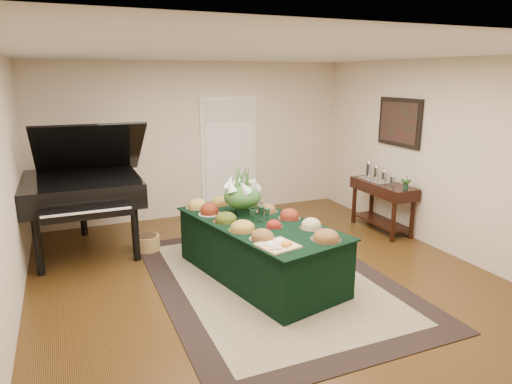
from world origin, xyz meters
name	(u,v)px	position (x,y,z in m)	size (l,w,h in m)	color
ground	(265,279)	(0.00, 0.00, 0.00)	(6.00, 6.00, 0.00)	black
area_rug	(272,280)	(0.06, -0.06, 0.01)	(2.74, 3.83, 0.01)	black
kitchen_doorway	(229,157)	(0.60, 2.97, 1.02)	(1.05, 0.07, 2.10)	white
buffet_table	(259,250)	(-0.05, 0.08, 0.37)	(1.57, 2.47, 0.73)	black
food_platters	(252,215)	(-0.08, 0.24, 0.78)	(1.28, 2.27, 0.12)	silver
cutting_board	(277,243)	(-0.20, -0.74, 0.76)	(0.44, 0.44, 0.10)	tan
green_goblets	(258,215)	(-0.06, 0.08, 0.82)	(0.24, 0.18, 0.18)	#14321F
floral_centerpiece	(242,192)	(-0.11, 0.48, 1.02)	(0.50, 0.50, 0.50)	#14321F
grand_piano	(83,187)	(-1.97, 1.87, 0.95)	(1.65, 1.86, 1.86)	black
wicker_basket	(147,243)	(-1.18, 1.54, 0.11)	(0.36, 0.36, 0.22)	#A47D42
mahogany_sideboard	(383,194)	(2.50, 0.95, 0.61)	(0.45, 1.20, 0.80)	black
tea_service	(378,174)	(2.50, 1.10, 0.91)	(0.34, 0.74, 0.30)	silver
pink_bouquet	(406,181)	(2.50, 0.44, 0.94)	(0.17, 0.17, 0.21)	#14321F
wall_painting	(399,122)	(2.72, 0.95, 1.75)	(0.05, 0.95, 0.75)	black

